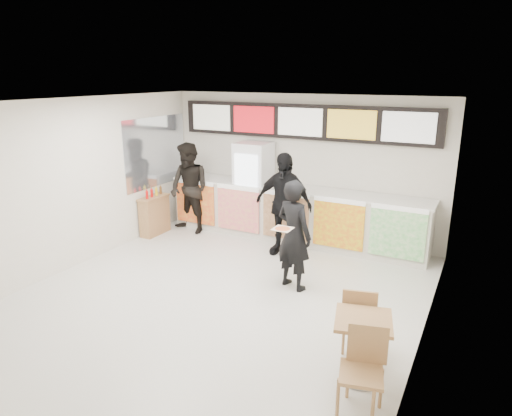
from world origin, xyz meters
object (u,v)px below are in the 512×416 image
Objects in this scene: service_counter at (293,214)px; condiment_ledge at (155,215)px; customer_left at (189,188)px; customer_mid at (283,204)px; drinks_fridge at (253,189)px; customer_main at (294,235)px; cafe_table at (362,337)px.

service_counter is 3.01m from condiment_ledge.
customer_left reaches higher than service_counter.
customer_mid reaches higher than service_counter.
drinks_fridge is 2.75m from customer_main.
cafe_table is at bearing -48.52° from drinks_fridge.
customer_main is at bearing -15.24° from condiment_ledge.
service_counter is 3.41× the size of cafe_table.
drinks_fridge reaches higher than service_counter.
cafe_table is (1.62, -1.83, -0.37)m from customer_main.
customer_mid is at bearing -36.38° from drinks_fridge.
drinks_fridge is 1.01× the size of customer_left.
drinks_fridge is at bearing 179.01° from service_counter.
service_counter is at bearing 20.07° from condiment_ledge.
cafe_table is at bearing -49.31° from customer_mid.
customer_main is 1.11× the size of cafe_table.
cafe_table is (2.50, -3.87, -0.03)m from service_counter.
customer_left reaches higher than customer_main.
condiment_ledge is (-0.60, -0.49, -0.56)m from customer_left.
condiment_ledge is at bearing -150.96° from drinks_fridge.
service_counter is 1.03m from drinks_fridge.
customer_main is (0.88, -2.04, 0.33)m from service_counter.
customer_mid reaches higher than customer_left.
customer_left is at bearing 177.91° from customer_mid.
customer_mid is 3.94m from cafe_table.
customer_left is 0.99× the size of customer_mid.
drinks_fridge is 2.23m from condiment_ledge.
condiment_ledge is at bearing -125.95° from customer_left.
cafe_table is 6.03m from condiment_ledge.
customer_left is at bearing 38.95° from condiment_ledge.
service_counter is 2.81× the size of customer_left.
drinks_fridge reaches higher than customer_main.
cafe_table is at bearing -57.14° from service_counter.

